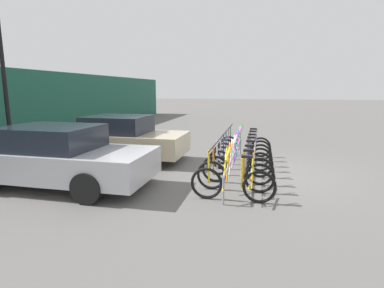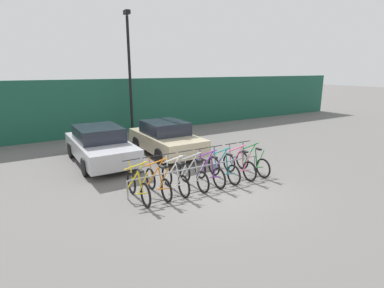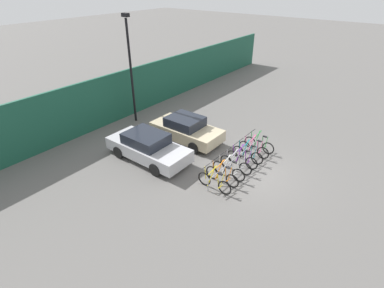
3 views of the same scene
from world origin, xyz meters
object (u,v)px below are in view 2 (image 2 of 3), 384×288
bicycle_silver (193,175)px  bicycle_pink (239,166)px  bicycle_orange (158,183)px  bicycle_purple (209,172)px  bicycle_yellow (138,187)px  car_silver (100,145)px  lamp_post (130,69)px  car_beige (166,138)px  bike_rack (199,168)px  bicycle_teal (223,169)px  bicycle_white (175,179)px  bicycle_green (252,163)px

bicycle_silver → bicycle_pink: size_ratio=1.00×
bicycle_orange → bicycle_purple: (1.77, 0.00, 0.00)m
bicycle_yellow → bicycle_pink: same height
bicycle_orange → bicycle_silver: bearing=0.5°
car_silver → lamp_post: size_ratio=0.69×
car_beige → bike_rack: bearing=-100.3°
bicycle_teal → bicycle_purple: bearing=177.4°
bicycle_white → bicycle_yellow: bearing=176.4°
bicycle_purple → car_silver: 4.67m
bicycle_silver → bicycle_teal: 1.15m
bicycle_teal → lamp_post: size_ratio=0.27×
bike_rack → car_beige: (0.65, 3.60, 0.19)m
bicycle_orange → lamp_post: (2.23, 7.97, 3.16)m
car_silver → bicycle_teal: bearing=-54.5°
car_beige → bicycle_pink: bearing=-77.3°
car_silver → lamp_post: 5.59m
bicycle_purple → bicycle_green: (1.81, 0.00, 0.00)m
bicycle_white → lamp_post: lamp_post is taller
bicycle_purple → car_beige: bearing=86.0°
car_beige → lamp_post: (0.09, 4.22, 2.85)m
car_beige → lamp_post: lamp_post is taller
bicycle_pink → lamp_post: size_ratio=0.27×
lamp_post → bicycle_silver: bearing=-97.5°
lamp_post → car_beige: bearing=-91.2°
bicycle_orange → bicycle_green: size_ratio=1.00×
bike_rack → car_beige: size_ratio=1.18×
bicycle_yellow → bicycle_orange: 0.61m
bike_rack → car_silver: 4.40m
bicycle_purple → bicycle_pink: 1.22m
bicycle_white → bicycle_green: size_ratio=1.00×
bicycle_silver → car_beige: size_ratio=0.43×
bicycle_white → bicycle_pink: size_ratio=1.00×
bicycle_teal → car_silver: bearing=122.9°
bicycle_purple → lamp_post: 8.59m
bike_rack → bicycle_yellow: 2.11m
bicycle_yellow → car_silver: car_silver is taller
bicycle_silver → bicycle_purple: (0.59, 0.00, 0.00)m
bicycle_purple → car_silver: size_ratio=0.39×
car_silver → bicycle_green: bearing=-44.3°
bicycle_green → car_beige: car_beige is taller
bicycle_white → bicycle_purple: size_ratio=1.00×
bicycle_white → car_beige: size_ratio=0.43×
bicycle_white → bicycle_purple: (1.23, 0.00, 0.00)m
car_silver → bicycle_yellow: bearing=-90.8°
bicycle_silver → bicycle_yellow: bearing=176.7°
bicycle_green → bicycle_silver: bearing=178.4°
bicycle_yellow → bicycle_purple: bearing=0.5°
bicycle_white → car_beige: 4.09m
bike_rack → car_silver: car_silver is taller
bicycle_teal → bicycle_green: (1.25, 0.00, 0.00)m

